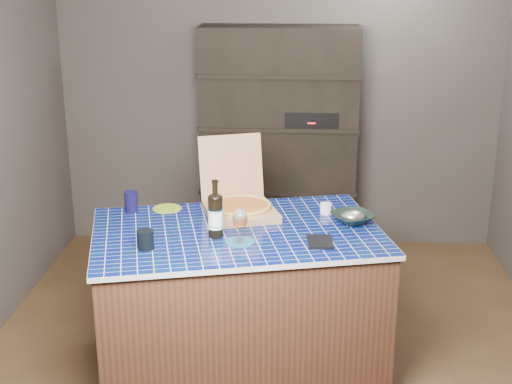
# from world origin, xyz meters

# --- Properties ---
(room) EXTENTS (3.50, 3.50, 3.50)m
(room) POSITION_xyz_m (0.00, 0.00, 1.25)
(room) COLOR brown
(room) RESTS_ON ground
(shelving_unit) EXTENTS (1.20, 0.41, 1.80)m
(shelving_unit) POSITION_xyz_m (0.00, 1.53, 0.90)
(shelving_unit) COLOR black
(shelving_unit) RESTS_ON floor
(kitchen_island) EXTENTS (1.75, 1.32, 0.86)m
(kitchen_island) POSITION_xyz_m (-0.18, -0.25, 0.43)
(kitchen_island) COLOR #4B2C1D
(kitchen_island) RESTS_ON floor
(pizza_box) EXTENTS (0.51, 0.57, 0.42)m
(pizza_box) POSITION_xyz_m (-0.19, 0.01, 0.92)
(pizza_box) COLOR #A87556
(pizza_box) RESTS_ON kitchen_island
(mead_bottle) EXTENTS (0.08, 0.08, 0.32)m
(mead_bottle) POSITION_xyz_m (-0.29, -0.36, 0.98)
(mead_bottle) COLOR black
(mead_bottle) RESTS_ON kitchen_island
(teal_trivet) EXTENTS (0.15, 0.15, 0.01)m
(teal_trivet) POSITION_xyz_m (-0.15, -0.43, 0.86)
(teal_trivet) COLOR #165A73
(teal_trivet) RESTS_ON kitchen_island
(wine_glass) EXTENTS (0.08, 0.08, 0.18)m
(wine_glass) POSITION_xyz_m (-0.15, -0.43, 0.99)
(wine_glass) COLOR white
(wine_glass) RESTS_ON teal_trivet
(tumbler) EXTENTS (0.09, 0.09, 0.10)m
(tumbler) POSITION_xyz_m (-0.63, -0.54, 0.91)
(tumbler) COLOR black
(tumbler) RESTS_ON kitchen_island
(dvd_case) EXTENTS (0.14, 0.19, 0.01)m
(dvd_case) POSITION_xyz_m (0.26, -0.42, 0.86)
(dvd_case) COLOR black
(dvd_case) RESTS_ON kitchen_island
(bowl) EXTENTS (0.31, 0.31, 0.06)m
(bowl) POSITION_xyz_m (0.46, -0.10, 0.89)
(bowl) COLOR black
(bowl) RESTS_ON kitchen_island
(foil_contents) EXTENTS (0.14, 0.11, 0.06)m
(foil_contents) POSITION_xyz_m (0.46, -0.10, 0.90)
(foil_contents) COLOR silver
(foil_contents) RESTS_ON bowl
(white_jar) EXTENTS (0.07, 0.07, 0.06)m
(white_jar) POSITION_xyz_m (0.31, 0.05, 0.89)
(white_jar) COLOR white
(white_jar) RESTS_ON kitchen_island
(navy_cup) EXTENTS (0.08, 0.08, 0.12)m
(navy_cup) POSITION_xyz_m (-0.83, 0.02, 0.92)
(navy_cup) COLOR black
(navy_cup) RESTS_ON kitchen_island
(green_trivet) EXTENTS (0.17, 0.17, 0.01)m
(green_trivet) POSITION_xyz_m (-0.63, 0.07, 0.86)
(green_trivet) COLOR olive
(green_trivet) RESTS_ON kitchen_island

